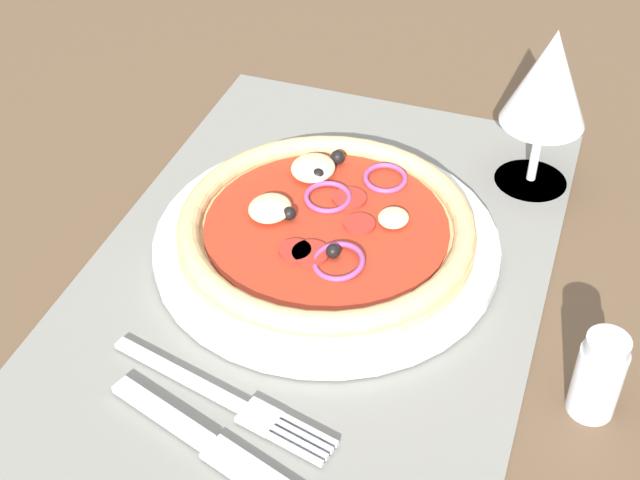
{
  "coord_description": "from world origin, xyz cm",
  "views": [
    {
      "loc": [
        49.84,
        17.63,
        48.49
      ],
      "look_at": [
        -0.67,
        0.0,
        2.7
      ],
      "focal_mm": 50.8,
      "sensor_mm": 36.0,
      "label": 1
    }
  ],
  "objects": [
    {
      "name": "fork",
      "position": [
        14.85,
        -0.95,
        0.62
      ],
      "size": [
        5.67,
        17.86,
        0.44
      ],
      "rotation": [
        0.0,
        0.0,
        1.34
      ],
      "color": "#B2B5BA",
      "rests_on": "placemat"
    },
    {
      "name": "pepper_shaker",
      "position": [
        6.87,
        21.96,
        3.25
      ],
      "size": [
        3.2,
        3.2,
        6.7
      ],
      "color": "silver",
      "rests_on": "ground_plane"
    },
    {
      "name": "wine_glass",
      "position": [
        -17.32,
        14.04,
        10.11
      ],
      "size": [
        7.2,
        7.2,
        14.9
      ],
      "color": "silver",
      "rests_on": "ground_plane"
    },
    {
      "name": "ground_plane",
      "position": [
        0.0,
        0.0,
        -1.2
      ],
      "size": [
        190.0,
        140.0,
        2.4
      ],
      "primitive_type": "cube",
      "color": "brown"
    },
    {
      "name": "plate",
      "position": [
        -2.22,
        -0.41,
        1.05
      ],
      "size": [
        27.66,
        27.66,
        1.3
      ],
      "primitive_type": "cylinder",
      "color": "white",
      "rests_on": "placemat"
    },
    {
      "name": "placemat",
      "position": [
        0.0,
        0.0,
        0.2
      ],
      "size": [
        51.8,
        35.18,
        0.4
      ],
      "primitive_type": "cube",
      "color": "slate",
      "rests_on": "ground_plane"
    },
    {
      "name": "pizza",
      "position": [
        -2.32,
        -0.44,
        2.78
      ],
      "size": [
        23.7,
        23.7,
        2.55
      ],
      "color": "tan",
      "rests_on": "plate"
    },
    {
      "name": "knife",
      "position": [
        19.17,
        0.94,
        0.65
      ],
      "size": [
        7.74,
        19.53,
        0.62
      ],
      "rotation": [
        0.0,
        0.0,
        1.26
      ],
      "color": "#B2B5BA",
      "rests_on": "placemat"
    }
  ]
}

